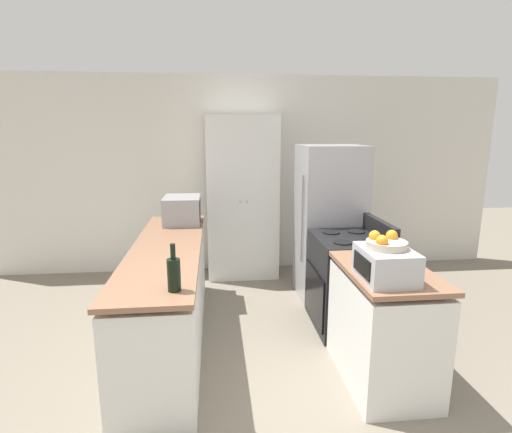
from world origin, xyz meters
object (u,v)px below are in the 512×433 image
Objects in this scene: stove at (348,281)px; refrigerator at (329,222)px; toaster_oven at (386,264)px; fruit_bowl at (386,242)px; microwave at (182,210)px; wine_bottle at (174,274)px; pantry_cabinet at (242,198)px.

refrigerator is at bearing 88.41° from stove.
fruit_bowl reaches higher than toaster_oven.
refrigerator is 1.86m from toaster_oven.
wine_bottle reaches higher than microwave.
stove is at bearing -59.19° from pantry_cabinet.
pantry_cabinet is 1.04m from microwave.
wine_bottle is 0.74× the size of toaster_oven.
refrigerator reaches higher than wine_bottle.
stove is 1.22m from toaster_oven.
pantry_cabinet reaches higher than stove.
pantry_cabinet is 7.64× the size of fruit_bowl.
fruit_bowl is (1.50, -1.84, 0.11)m from microwave.
pantry_cabinet reaches higher than toaster_oven.
refrigerator is (0.02, 0.77, 0.41)m from stove.
microwave is at bearing 154.33° from stove.
microwave is (-0.71, -0.76, 0.01)m from pantry_cabinet.
fruit_bowl is at bearing 90.11° from toaster_oven.
refrigerator is at bearing -0.41° from microwave.
fruit_bowl is (-0.13, -1.06, 0.70)m from stove.
fruit_bowl is (0.79, -2.59, 0.12)m from pantry_cabinet.
refrigerator reaches higher than toaster_oven.
pantry_cabinet reaches higher than refrigerator.
toaster_oven is at bearing -94.61° from refrigerator.
refrigerator is 3.61× the size of microwave.
pantry_cabinet is 4.32× the size of microwave.
stove is at bearing 83.10° from fruit_bowl.
microwave is 1.56× the size of wine_bottle.
microwave reaches higher than stove.
refrigerator is 5.62× the size of wine_bottle.
wine_bottle is (0.09, -1.91, -0.03)m from microwave.
refrigerator is at bearing 50.69° from wine_bottle.
fruit_bowl reaches higher than microwave.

